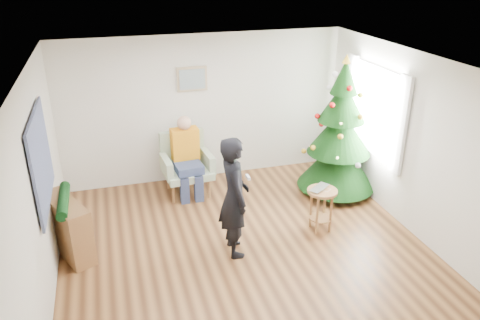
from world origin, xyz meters
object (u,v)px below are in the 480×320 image
object	(u,v)px
armchair	(187,171)
standing_man	(234,197)
console	(68,228)
christmas_tree	(340,134)
stool	(321,209)

from	to	relation	value
armchair	standing_man	world-z (taller)	standing_man
console	armchair	bearing A→B (deg)	11.07
christmas_tree	standing_man	distance (m)	2.50
standing_man	console	size ratio (longest dim) A/B	1.69
armchair	standing_man	bearing A→B (deg)	-85.86
standing_man	stool	bearing A→B (deg)	-82.01
console	standing_man	bearing A→B (deg)	-39.86
stool	standing_man	xyz separation A→B (m)	(-1.38, -0.17, 0.51)
christmas_tree	stool	bearing A→B (deg)	-126.72
standing_man	christmas_tree	bearing A→B (deg)	-59.57
armchair	standing_man	xyz separation A→B (m)	(0.30, -1.94, 0.46)
stool	armchair	xyz separation A→B (m)	(-1.68, 1.77, 0.05)
stool	console	size ratio (longest dim) A/B	0.66
stool	armchair	world-z (taller)	armchair
standing_man	console	world-z (taller)	standing_man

